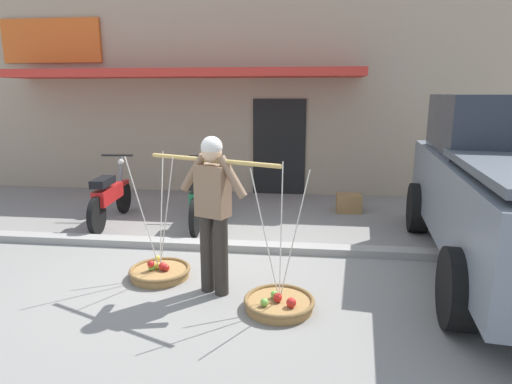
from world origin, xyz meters
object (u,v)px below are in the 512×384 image
object	(u,v)px
motorcycle_nearest_shop	(110,197)
motorcycle_second_in_row	(201,198)
fruit_basket_right_side	(279,302)
fruit_vendor	(213,205)
fruit_basket_left_side	(160,271)
wooden_crate	(349,203)

from	to	relation	value
motorcycle_nearest_shop	motorcycle_second_in_row	distance (m)	1.52
fruit_basket_right_side	motorcycle_second_in_row	bearing A→B (deg)	118.42
fruit_vendor	motorcycle_second_in_row	world-z (taller)	fruit_vendor
motorcycle_second_in_row	fruit_vendor	bearing A→B (deg)	-72.88
fruit_basket_left_side	motorcycle_second_in_row	world-z (taller)	fruit_basket_left_side
fruit_vendor	fruit_basket_right_side	xyz separation A→B (m)	(0.72, -0.30, -0.90)
fruit_basket_right_side	motorcycle_nearest_shop	xyz separation A→B (m)	(-2.98, 2.60, 0.38)
fruit_vendor	fruit_basket_right_side	size ratio (longest dim) A/B	1.17
fruit_basket_right_side	wooden_crate	bearing A→B (deg)	75.04
motorcycle_nearest_shop	fruit_vendor	bearing A→B (deg)	-45.60
fruit_vendor	motorcycle_nearest_shop	world-z (taller)	fruit_vendor
fruit_vendor	motorcycle_nearest_shop	size ratio (longest dim) A/B	0.93
fruit_basket_right_side	motorcycle_nearest_shop	size ratio (longest dim) A/B	0.80
fruit_basket_right_side	motorcycle_nearest_shop	bearing A→B (deg)	138.82
motorcycle_second_in_row	wooden_crate	xyz separation A→B (m)	(2.47, 1.09, -0.29)
fruit_basket_right_side	motorcycle_second_in_row	distance (m)	3.09
fruit_vendor	motorcycle_second_in_row	bearing A→B (deg)	107.12
fruit_basket_left_side	motorcycle_nearest_shop	size ratio (longest dim) A/B	0.80
motorcycle_second_in_row	fruit_basket_left_side	bearing A→B (deg)	-89.59
fruit_basket_left_side	wooden_crate	bearing A→B (deg)	52.37
fruit_basket_left_side	fruit_vendor	bearing A→B (deg)	-22.52
fruit_basket_right_side	motorcycle_nearest_shop	distance (m)	3.97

